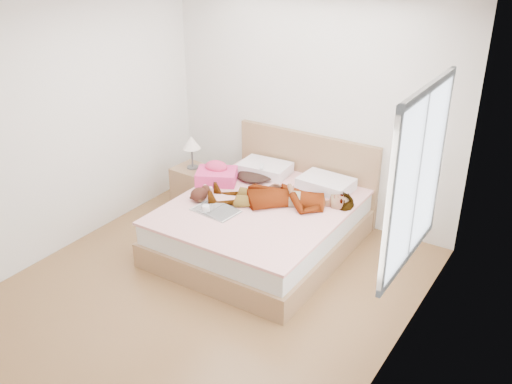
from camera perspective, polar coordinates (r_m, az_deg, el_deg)
ground at (r=5.61m, az=-4.76°, el=-9.66°), size 4.00×4.00×0.00m
woman at (r=6.01m, az=2.59°, el=-0.17°), size 1.65×1.18×0.21m
hair at (r=6.66m, az=0.29°, el=1.90°), size 0.50×0.60×0.08m
phone at (r=6.54m, az=0.58°, el=2.57°), size 0.07×0.09×0.05m
room_shell at (r=4.39m, az=15.83°, el=1.38°), size 4.00×4.00×4.00m
bed at (r=6.18m, az=0.93°, el=-2.92°), size 1.80×2.08×1.00m
towel at (r=6.52m, az=-3.97°, el=1.81°), size 0.56×0.52×0.23m
magazine at (r=5.89m, az=-4.07°, el=-1.83°), size 0.50×0.35×0.03m
coffee_mug at (r=5.85m, az=-5.01°, el=-1.72°), size 0.11×0.10×0.08m
plush_toy at (r=6.11m, az=-5.60°, el=-0.16°), size 0.19×0.27×0.15m
nightstand at (r=6.98m, az=-6.26°, el=0.73°), size 0.46×0.42×0.94m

